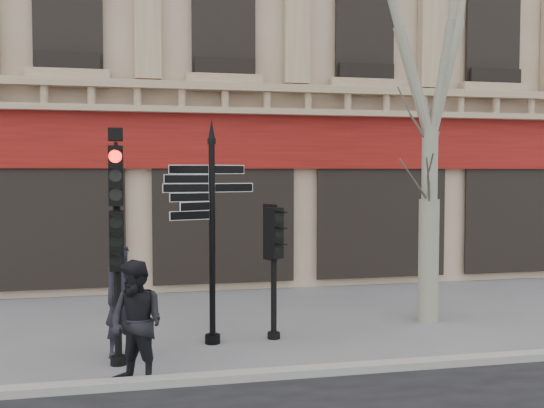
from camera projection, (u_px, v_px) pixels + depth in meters
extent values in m
plane|color=#5D5E62|center=(263.00, 349.00, 9.80)|extent=(80.00, 80.00, 0.00)
cube|color=gray|center=(282.00, 373.00, 8.43)|extent=(80.00, 0.25, 0.12)
cube|color=tan|center=(197.00, 0.00, 21.55)|extent=(28.00, 15.00, 18.00)
cube|color=#5F0E09|center=(224.00, 141.00, 14.38)|extent=(28.00, 0.25, 1.30)
cube|color=#8E725C|center=(225.00, 99.00, 14.11)|extent=(28.00, 0.35, 0.74)
cylinder|color=black|center=(212.00, 245.00, 10.04)|extent=(0.10, 0.10, 3.32)
cylinder|color=black|center=(213.00, 339.00, 10.13)|extent=(0.26, 0.26, 0.15)
cone|color=black|center=(212.00, 128.00, 9.94)|extent=(0.11, 0.11, 0.33)
cylinder|color=black|center=(117.00, 257.00, 8.92)|extent=(0.11, 0.11, 3.22)
cylinder|color=black|center=(119.00, 360.00, 9.00)|extent=(0.24, 0.24, 0.13)
cube|color=black|center=(117.00, 240.00, 8.90)|extent=(0.39, 0.28, 0.87)
cube|color=black|center=(116.00, 176.00, 8.85)|extent=(0.39, 0.28, 0.87)
sphere|color=#FF0C05|center=(116.00, 160.00, 8.84)|extent=(0.18, 0.18, 0.18)
cube|color=black|center=(116.00, 135.00, 8.82)|extent=(0.20, 0.26, 0.18)
cylinder|color=black|center=(274.00, 273.00, 10.36)|extent=(0.11, 0.11, 2.26)
cylinder|color=black|center=(274.00, 335.00, 10.41)|extent=(0.24, 0.24, 0.13)
cube|color=black|center=(274.00, 233.00, 10.32)|extent=(0.46, 0.40, 0.86)
cylinder|color=gray|center=(428.00, 261.00, 11.55)|extent=(0.38, 0.38, 2.35)
cylinder|color=gray|center=(430.00, 166.00, 11.45)|extent=(0.30, 0.30, 1.49)
imported|color=black|center=(122.00, 300.00, 9.39)|extent=(0.76, 0.75, 1.77)
imported|color=black|center=(136.00, 323.00, 8.08)|extent=(1.04, 1.02, 1.69)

